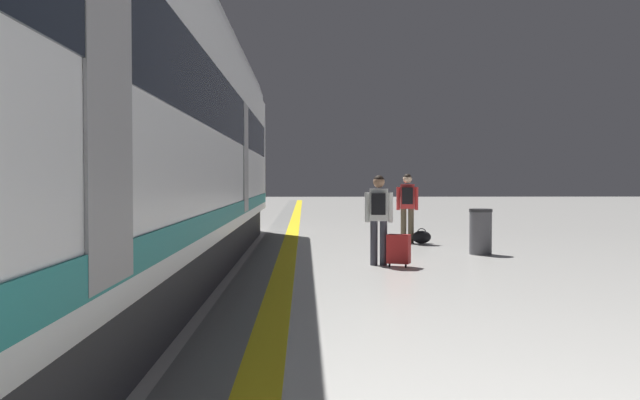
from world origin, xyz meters
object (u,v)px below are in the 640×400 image
(high_speed_train, at_px, (82,92))
(passenger_mid, at_px, (407,202))
(duffel_bag_mid, at_px, (422,237))
(waste_bin, at_px, (481,232))
(passenger_near, at_px, (379,212))
(suitcase_near, at_px, (399,249))

(high_speed_train, relative_size, passenger_mid, 16.38)
(duffel_bag_mid, relative_size, waste_bin, 0.48)
(duffel_bag_mid, distance_m, waste_bin, 2.52)
(passenger_near, xyz_separation_m, waste_bin, (2.22, 1.73, -0.47))
(passenger_near, bearing_deg, high_speed_train, -134.18)
(passenger_near, relative_size, passenger_mid, 0.96)
(duffel_bag_mid, xyz_separation_m, waste_bin, (0.78, -2.38, 0.30))
(high_speed_train, relative_size, suitcase_near, 48.18)
(high_speed_train, bearing_deg, suitcase_near, 42.12)
(passenger_near, height_order, suitcase_near, passenger_near)
(high_speed_train, distance_m, suitcase_near, 6.03)
(passenger_mid, height_order, waste_bin, passenger_mid)
(duffel_bag_mid, bearing_deg, passenger_mid, 162.40)
(passenger_mid, bearing_deg, suitcase_near, -100.32)
(passenger_near, height_order, duffel_bag_mid, passenger_near)
(high_speed_train, distance_m, passenger_near, 5.73)
(waste_bin, bearing_deg, high_speed_train, -136.86)
(passenger_mid, relative_size, waste_bin, 1.79)
(waste_bin, bearing_deg, passenger_mid, 113.95)
(high_speed_train, height_order, duffel_bag_mid, high_speed_train)
(suitcase_near, relative_size, waste_bin, 0.61)
(passenger_mid, distance_m, waste_bin, 2.76)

